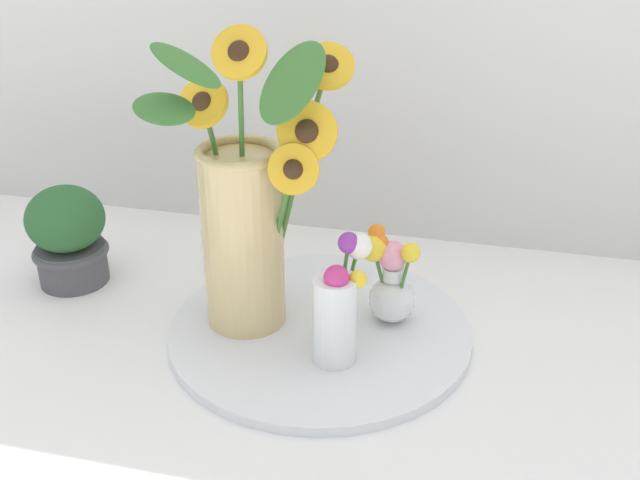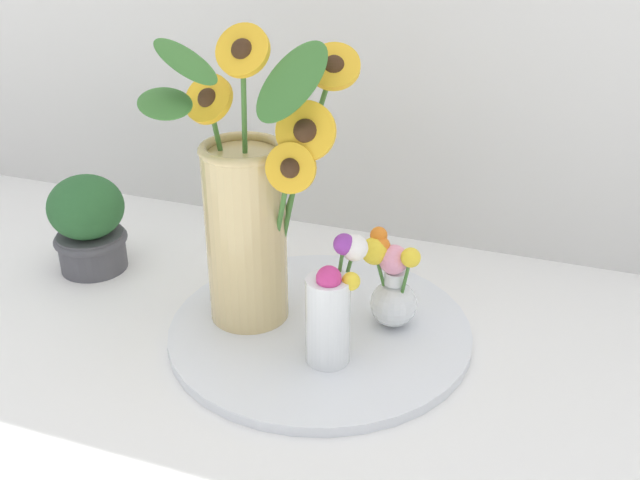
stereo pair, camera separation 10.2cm
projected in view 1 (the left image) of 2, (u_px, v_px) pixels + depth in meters
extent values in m
plane|color=white|center=(326.00, 353.00, 1.06)|extent=(6.00, 6.00, 0.00)
cylinder|color=silver|center=(320.00, 330.00, 1.09)|extent=(0.44, 0.44, 0.02)
cylinder|color=#D1B77A|center=(243.00, 241.00, 1.05)|extent=(0.12, 0.12, 0.26)
torus|color=#D1B77A|center=(239.00, 152.00, 0.99)|extent=(0.12, 0.12, 0.01)
cylinder|color=#427533|center=(291.00, 189.00, 1.03)|extent=(0.08, 0.09, 0.31)
cylinder|color=gold|center=(328.00, 66.00, 0.99)|extent=(0.08, 0.06, 0.07)
sphere|color=#382314|center=(328.00, 66.00, 0.99)|extent=(0.03, 0.03, 0.03)
cylinder|color=#427533|center=(287.00, 217.00, 1.02)|extent=(0.07, 0.05, 0.26)
cylinder|color=gold|center=(307.00, 132.00, 0.94)|extent=(0.09, 0.04, 0.09)
sphere|color=#382314|center=(307.00, 132.00, 0.94)|extent=(0.03, 0.03, 0.03)
cylinder|color=#427533|center=(277.00, 235.00, 1.03)|extent=(0.07, 0.07, 0.21)
cylinder|color=gold|center=(293.00, 170.00, 0.94)|extent=(0.08, 0.03, 0.08)
sphere|color=#382314|center=(293.00, 170.00, 0.94)|extent=(0.03, 0.03, 0.03)
cylinder|color=#427533|center=(229.00, 205.00, 1.02)|extent=(0.07, 0.03, 0.27)
cylinder|color=gold|center=(203.00, 103.00, 0.97)|extent=(0.08, 0.05, 0.07)
sphere|color=#382314|center=(203.00, 103.00, 0.97)|extent=(0.03, 0.03, 0.03)
cylinder|color=#427533|center=(243.00, 179.00, 1.01)|extent=(0.01, 0.01, 0.34)
cylinder|color=gold|center=(239.00, 52.00, 0.93)|extent=(0.07, 0.05, 0.06)
sphere|color=#382314|center=(239.00, 52.00, 0.93)|extent=(0.03, 0.03, 0.03)
ellipsoid|color=#38702D|center=(185.00, 65.00, 0.88)|extent=(0.13, 0.10, 0.05)
ellipsoid|color=#38702D|center=(293.00, 81.00, 0.92)|extent=(0.09, 0.14, 0.09)
ellipsoid|color=#38702D|center=(163.00, 108.00, 0.90)|extent=(0.14, 0.13, 0.03)
cylinder|color=white|center=(335.00, 319.00, 0.99)|extent=(0.06, 0.06, 0.13)
cylinder|color=#427533|center=(339.00, 313.00, 0.98)|extent=(0.01, 0.01, 0.11)
sphere|color=#C6337A|center=(336.00, 278.00, 0.95)|extent=(0.03, 0.03, 0.03)
cylinder|color=#427533|center=(348.00, 289.00, 0.99)|extent=(0.02, 0.03, 0.11)
sphere|color=white|center=(359.00, 246.00, 0.98)|extent=(0.04, 0.04, 0.04)
cylinder|color=#427533|center=(347.00, 308.00, 0.98)|extent=(0.03, 0.01, 0.09)
sphere|color=yellow|center=(358.00, 279.00, 0.96)|extent=(0.02, 0.02, 0.02)
cylinder|color=#427533|center=(341.00, 294.00, 0.99)|extent=(0.02, 0.03, 0.14)
sphere|color=purple|center=(348.00, 244.00, 0.97)|extent=(0.03, 0.03, 0.03)
sphere|color=white|center=(392.00, 299.00, 1.09)|extent=(0.07, 0.07, 0.07)
cylinder|color=white|center=(393.00, 273.00, 1.07)|extent=(0.03, 0.03, 0.02)
cylinder|color=#427533|center=(387.00, 266.00, 1.07)|extent=(0.04, 0.02, 0.11)
sphere|color=orange|center=(377.00, 232.00, 1.05)|extent=(0.02, 0.02, 0.02)
cylinder|color=#427533|center=(385.00, 270.00, 1.08)|extent=(0.02, 0.02, 0.09)
sphere|color=orange|center=(378.00, 243.00, 1.05)|extent=(0.03, 0.03, 0.03)
cylinder|color=#427533|center=(381.00, 277.00, 1.07)|extent=(0.03, 0.02, 0.10)
sphere|color=yellow|center=(373.00, 248.00, 1.05)|extent=(0.04, 0.04, 0.04)
cylinder|color=#427533|center=(402.00, 283.00, 1.06)|extent=(0.02, 0.02, 0.11)
sphere|color=yellow|center=(411.00, 253.00, 1.03)|extent=(0.03, 0.03, 0.03)
cylinder|color=#427533|center=(387.00, 284.00, 1.07)|extent=(0.02, 0.01, 0.09)
sphere|color=pink|center=(392.00, 256.00, 1.05)|extent=(0.04, 0.04, 0.04)
cylinder|color=#4C4C51|center=(73.00, 263.00, 1.22)|extent=(0.11, 0.11, 0.06)
torus|color=#4C4C51|center=(71.00, 251.00, 1.21)|extent=(0.12, 0.12, 0.01)
ellipsoid|color=#285B2D|center=(65.00, 219.00, 1.19)|extent=(0.12, 0.12, 0.11)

